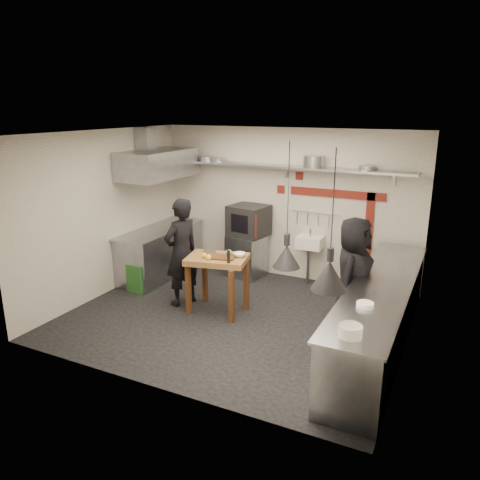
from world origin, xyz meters
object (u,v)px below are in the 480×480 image
at_px(prep_table, 218,284).
at_px(combi_oven, 249,221).
at_px(green_bin, 140,277).
at_px(chef_left, 181,252).
at_px(oven_stand, 246,256).
at_px(chef_right, 353,276).

bearing_deg(prep_table, combi_oven, 86.20).
bearing_deg(green_bin, chef_left, -8.18).
bearing_deg(oven_stand, prep_table, -70.84).
distance_m(oven_stand, prep_table, 1.71).
distance_m(green_bin, chef_left, 1.18).
distance_m(prep_table, chef_right, 2.11).
xyz_separation_m(prep_table, chef_left, (-0.67, 0.03, 0.43)).
bearing_deg(oven_stand, green_bin, -122.91).
bearing_deg(chef_left, oven_stand, -174.68).
height_order(green_bin, chef_right, chef_right).
xyz_separation_m(combi_oven, chef_left, (-0.41, -1.69, -0.20)).
relative_size(oven_stand, green_bin, 1.60).
height_order(oven_stand, chef_left, chef_left).
xyz_separation_m(green_bin, chef_left, (0.99, -0.14, 0.64)).
height_order(oven_stand, chef_right, chef_right).
distance_m(combi_oven, chef_right, 2.77).
distance_m(combi_oven, prep_table, 1.85).
xyz_separation_m(oven_stand, green_bin, (-1.37, -1.51, -0.15)).
xyz_separation_m(combi_oven, prep_table, (0.26, -1.72, -0.63)).
relative_size(combi_oven, green_bin, 1.32).
bearing_deg(chef_right, chef_left, 97.68).
height_order(combi_oven, prep_table, combi_oven).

